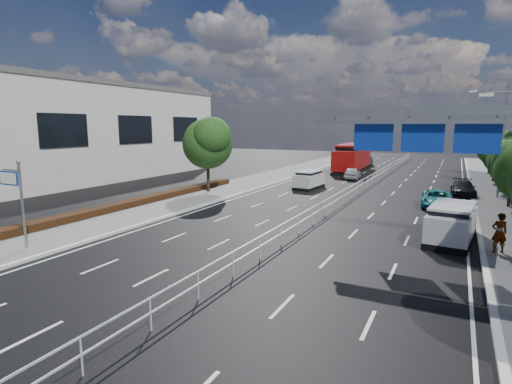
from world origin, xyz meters
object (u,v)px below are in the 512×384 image
at_px(toilet_sign, 15,189).
at_px(near_car_dark, 366,161).
at_px(parked_car_dark, 463,188).
at_px(parked_car_teal, 436,199).
at_px(overhead_gantry, 439,132).
at_px(red_bus, 352,157).
at_px(white_minivan, 309,180).
at_px(silver_minivan, 452,223).
at_px(pedestrian_a, 499,233).
at_px(near_car_silver, 352,173).

xyz_separation_m(toilet_sign, near_car_dark, (6.56, 48.81, -2.21)).
distance_m(near_car_dark, parked_car_dark, 25.73).
bearing_deg(parked_car_teal, overhead_gantry, -92.05).
height_order(overhead_gantry, near_car_dark, overhead_gantry).
bearing_deg(red_bus, overhead_gantry, -72.09).
height_order(toilet_sign, white_minivan, toilet_sign).
relative_size(parked_car_teal, parked_car_dark, 0.99).
height_order(overhead_gantry, silver_minivan, overhead_gantry).
bearing_deg(pedestrian_a, white_minivan, -64.64).
bearing_deg(white_minivan, toilet_sign, -100.07).
xyz_separation_m(toilet_sign, near_car_silver, (8.26, 33.00, -2.28)).
height_order(near_car_silver, near_car_dark, near_car_dark).
relative_size(parked_car_teal, pedestrian_a, 2.36).
xyz_separation_m(silver_minivan, parked_car_dark, (0.68, 15.61, -0.31)).
xyz_separation_m(overhead_gantry, pedestrian_a, (2.86, -0.73, -4.53)).
height_order(near_car_silver, parked_car_dark, near_car_silver).
relative_size(toilet_sign, pedestrian_a, 2.33).
bearing_deg(overhead_gantry, parked_car_teal, 91.35).
relative_size(overhead_gantry, parked_car_dark, 2.30).
xyz_separation_m(near_car_dark, parked_car_dark, (12.69, -22.38, -0.09)).
bearing_deg(silver_minivan, white_minivan, 138.73).
bearing_deg(parked_car_teal, silver_minivan, -86.65).
relative_size(toilet_sign, silver_minivan, 0.89).
xyz_separation_m(red_bus, near_car_dark, (0.12, 8.29, -1.13)).
distance_m(red_bus, silver_minivan, 32.10).
distance_m(near_car_silver, parked_car_dark, 12.81).
xyz_separation_m(white_minivan, pedestrian_a, (14.38, -15.00, 0.23)).
bearing_deg(red_bus, near_car_dark, 86.77).
bearing_deg(parked_car_dark, near_car_silver, 145.92).
height_order(overhead_gantry, parked_car_dark, overhead_gantry).
distance_m(parked_car_teal, parked_car_dark, 6.44).
xyz_separation_m(near_car_silver, near_car_dark, (-1.70, 15.81, 0.07)).
distance_m(near_car_silver, pedestrian_a, 26.68).
relative_size(white_minivan, silver_minivan, 0.83).
xyz_separation_m(toilet_sign, silver_minivan, (18.57, 10.81, -1.98)).
height_order(overhead_gantry, red_bus, overhead_gantry).
xyz_separation_m(near_car_dark, pedestrian_a, (13.99, -39.48, 0.34)).
height_order(silver_minivan, pedestrian_a, pedestrian_a).
relative_size(overhead_gantry, silver_minivan, 2.10).
relative_size(white_minivan, red_bus, 0.34).
bearing_deg(toilet_sign, pedestrian_a, 24.40).
bearing_deg(silver_minivan, parked_car_dark, 93.66).
bearing_deg(red_bus, parked_car_teal, -63.85).
bearing_deg(parked_car_dark, near_car_dark, 116.35).
distance_m(white_minivan, parked_car_dark, 13.25).
bearing_deg(parked_car_teal, toilet_sign, -134.17).
bearing_deg(white_minivan, near_car_dark, 93.25).
bearing_deg(near_car_silver, toilet_sign, 70.39).
bearing_deg(near_car_dark, silver_minivan, 103.43).
height_order(near_car_dark, pedestrian_a, pedestrian_a).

